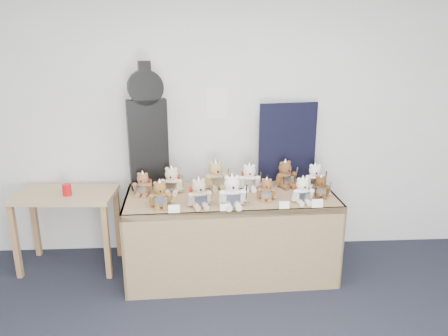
{
  "coord_description": "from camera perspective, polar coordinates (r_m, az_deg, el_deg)",
  "views": [
    {
      "loc": [
        -0.2,
        -1.82,
        2.23
      ],
      "look_at": [
        0.01,
        1.84,
        1.09
      ],
      "focal_mm": 35.0,
      "sensor_mm": 36.0,
      "label": 1
    }
  ],
  "objects": [
    {
      "name": "entry_card_b",
      "position": [
        3.65,
        0.11,
        -5.19
      ],
      "size": [
        0.08,
        0.02,
        0.06
      ],
      "primitive_type": "cube",
      "rotation": [
        -0.24,
        0.0,
        0.04
      ],
      "color": "white",
      "rests_on": "display_table"
    },
    {
      "name": "teddy_front_far_left",
      "position": [
        3.75,
        -8.34,
        -3.54
      ],
      "size": [
        0.22,
        0.19,
        0.26
      ],
      "rotation": [
        0.0,
        0.0,
        0.16
      ],
      "color": "brown",
      "rests_on": "display_table"
    },
    {
      "name": "teddy_back_right",
      "position": [
        4.24,
        7.99,
        -0.91
      ],
      "size": [
        0.24,
        0.23,
        0.29
      ],
      "rotation": [
        0.0,
        0.0,
        0.39
      ],
      "color": "brown",
      "rests_on": "display_table"
    },
    {
      "name": "teddy_front_right",
      "position": [
        3.9,
        5.57,
        -2.87
      ],
      "size": [
        0.18,
        0.16,
        0.23
      ],
      "rotation": [
        0.0,
        0.0,
        -0.16
      ],
      "color": "brown",
      "rests_on": "display_table"
    },
    {
      "name": "teddy_back_far_left",
      "position": [
        4.06,
        -10.54,
        -2.17
      ],
      "size": [
        0.2,
        0.18,
        0.25
      ],
      "rotation": [
        0.0,
        0.0,
        -0.17
      ],
      "color": "#8F6342",
      "rests_on": "display_table"
    },
    {
      "name": "teddy_back_left",
      "position": [
        4.06,
        -6.85,
        -1.73
      ],
      "size": [
        0.23,
        0.2,
        0.29
      ],
      "rotation": [
        0.0,
        0.0,
        -0.09
      ],
      "color": "beige",
      "rests_on": "display_table"
    },
    {
      "name": "teddy_front_far_right",
      "position": [
        3.87,
        10.22,
        -2.99
      ],
      "size": [
        0.22,
        0.19,
        0.26
      ],
      "rotation": [
        0.0,
        0.0,
        0.11
      ],
      "color": "white",
      "rests_on": "display_table"
    },
    {
      "name": "display_table",
      "position": [
        4.02,
        0.99,
        -6.15
      ],
      "size": [
        1.95,
        0.88,
        0.8
      ],
      "rotation": [
        0.0,
        0.0,
        0.04
      ],
      "color": "olive",
      "rests_on": "floor"
    },
    {
      "name": "side_table",
      "position": [
        4.45,
        -19.92,
        -4.6
      ],
      "size": [
        0.96,
        0.58,
        0.78
      ],
      "rotation": [
        0.0,
        0.0,
        -0.06
      ],
      "color": "tan",
      "rests_on": "floor"
    },
    {
      "name": "entry_card_a",
      "position": [
        3.64,
        -6.55,
        -5.33
      ],
      "size": [
        0.1,
        0.02,
        0.07
      ],
      "primitive_type": "cube",
      "rotation": [
        -0.24,
        0.0,
        0.04
      ],
      "color": "white",
      "rests_on": "display_table"
    },
    {
      "name": "entry_card_c",
      "position": [
        3.73,
        7.88,
        -4.82
      ],
      "size": [
        0.09,
        0.02,
        0.06
      ],
      "primitive_type": "cube",
      "rotation": [
        -0.24,
        0.0,
        0.04
      ],
      "color": "white",
      "rests_on": "display_table"
    },
    {
      "name": "teddy_front_end",
      "position": [
        4.04,
        12.51,
        -2.46
      ],
      "size": [
        0.19,
        0.16,
        0.23
      ],
      "rotation": [
        0.0,
        0.0,
        -0.13
      ],
      "color": "brown",
      "rests_on": "display_table"
    },
    {
      "name": "entry_card_d",
      "position": [
        3.8,
        12.09,
        -4.54
      ],
      "size": [
        0.1,
        0.03,
        0.07
      ],
      "primitive_type": "cube",
      "rotation": [
        -0.24,
        0.0,
        0.04
      ],
      "color": "white",
      "rests_on": "display_table"
    },
    {
      "name": "teddy_front_centre",
      "position": [
        3.72,
        1.06,
        -3.19
      ],
      "size": [
        0.26,
        0.22,
        0.32
      ],
      "rotation": [
        0.0,
        0.0,
        0.08
      ],
      "color": "white",
      "rests_on": "display_table"
    },
    {
      "name": "guitar_case",
      "position": [
        4.1,
        -9.96,
        5.13
      ],
      "size": [
        0.38,
        0.2,
        1.19
      ],
      "rotation": [
        0.0,
        0.0,
        0.27
      ],
      "color": "black",
      "rests_on": "display_table"
    },
    {
      "name": "teddy_back_end",
      "position": [
        4.26,
        11.77,
        -1.16
      ],
      "size": [
        0.22,
        0.18,
        0.27
      ],
      "rotation": [
        0.0,
        0.0,
        -0.03
      ],
      "color": "white",
      "rests_on": "display_table"
    },
    {
      "name": "teddy_front_left",
      "position": [
        3.72,
        -3.28,
        -3.41
      ],
      "size": [
        0.24,
        0.22,
        0.29
      ],
      "rotation": [
        0.0,
        0.0,
        0.25
      ],
      "color": "tan",
      "rests_on": "display_table"
    },
    {
      "name": "teddy_back_centre_right",
      "position": [
        4.13,
        3.31,
        -1.3
      ],
      "size": [
        0.23,
        0.19,
        0.28
      ],
      "rotation": [
        0.0,
        0.0,
        -0.01
      ],
      "color": "white",
      "rests_on": "display_table"
    },
    {
      "name": "navy_board",
      "position": [
        4.36,
        8.31,
        3.34
      ],
      "size": [
        0.58,
        0.11,
        0.78
      ],
      "primitive_type": "cube",
      "rotation": [
        0.0,
        0.0,
        0.15
      ],
      "color": "black",
      "rests_on": "display_table"
    },
    {
      "name": "red_cup",
      "position": [
        4.31,
        -19.83,
        -2.7
      ],
      "size": [
        0.08,
        0.08,
        0.11
      ],
      "primitive_type": "cylinder",
      "color": "red",
      "rests_on": "side_table"
    },
    {
      "name": "teddy_back_centre_left",
      "position": [
        4.14,
        -1.06,
        -1.07
      ],
      "size": [
        0.26,
        0.23,
        0.31
      ],
      "rotation": [
        0.0,
        0.0,
        0.27
      ],
      "color": "tan",
      "rests_on": "display_table"
    },
    {
      "name": "room_shell",
      "position": [
        4.37,
        -0.93,
        8.37
      ],
      "size": [
        6.0,
        6.0,
        6.0
      ],
      "color": "white",
      "rests_on": "floor"
    }
  ]
}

